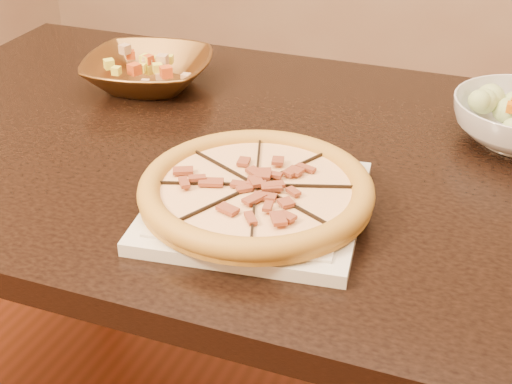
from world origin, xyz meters
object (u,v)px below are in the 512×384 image
at_px(plate, 256,205).
at_px(pizza, 256,189).
at_px(dining_table, 237,203).
at_px(bronze_bowl, 149,72).

height_order(plate, pizza, pizza).
bearing_deg(plate, dining_table, 122.36).
relative_size(dining_table, plate, 4.12).
xyz_separation_m(pizza, bronze_bowl, (-0.35, 0.32, -0.01)).
distance_m(dining_table, plate, 0.24).
xyz_separation_m(dining_table, pizza, (0.11, -0.17, 0.15)).
relative_size(plate, bronze_bowl, 1.39).
xyz_separation_m(plate, pizza, (-0.00, 0.00, 0.02)).
bearing_deg(bronze_bowl, dining_table, -30.75).
height_order(plate, bronze_bowl, bronze_bowl).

